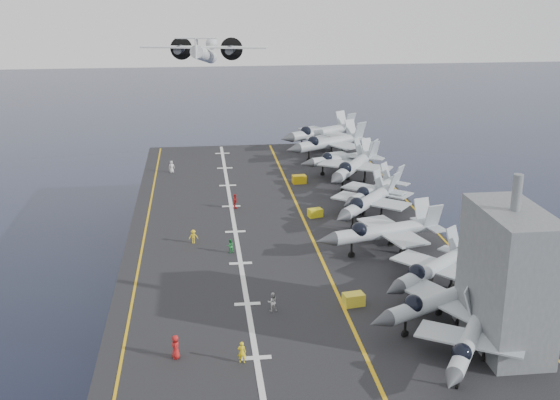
{
  "coord_description": "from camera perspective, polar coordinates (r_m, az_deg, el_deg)",
  "views": [
    {
      "loc": [
        -10.07,
        -80.77,
        40.39
      ],
      "look_at": [
        0.0,
        4.0,
        13.0
      ],
      "focal_mm": 45.0,
      "sensor_mm": 36.0,
      "label": 1
    }
  ],
  "objects": [
    {
      "name": "deck_edge_stbd",
      "position": [
        90.77,
        11.99,
        -1.9
      ],
      "size": [
        0.25,
        90.0,
        0.02
      ],
      "primitive_type": "cube",
      "color": "gold",
      "rests_on": "flight_deck"
    },
    {
      "name": "fighter_jet_1",
      "position": [
        64.66,
        12.78,
        -7.87
      ],
      "size": [
        17.08,
        15.05,
        4.96
      ],
      "primitive_type": null,
      "color": "#8B949B",
      "rests_on": "flight_deck"
    },
    {
      "name": "foul_line",
      "position": [
        87.14,
        2.27,
        -2.34
      ],
      "size": [
        0.35,
        90.0,
        0.02
      ],
      "primitive_type": "cube",
      "color": "gold",
      "rests_on": "flight_deck"
    },
    {
      "name": "fighter_jet_3",
      "position": [
        79.97,
        8.58,
        -2.4
      ],
      "size": [
        17.51,
        13.98,
        5.32
      ],
      "primitive_type": null,
      "color": "#9FA8B2",
      "rests_on": "flight_deck"
    },
    {
      "name": "crew_5",
      "position": [
        113.09,
        -8.81,
        2.7
      ],
      "size": [
        1.34,
        1.11,
        1.9
      ],
      "primitive_type": "imported",
      "color": "silver",
      "rests_on": "flight_deck"
    },
    {
      "name": "landing_centerline",
      "position": [
        86.25,
        -3.65,
        -2.58
      ],
      "size": [
        0.5,
        90.0,
        0.02
      ],
      "primitive_type": "cube",
      "color": "silver",
      "rests_on": "flight_deck"
    },
    {
      "name": "fighter_jet_6",
      "position": [
        105.7,
        5.96,
        2.8
      ],
      "size": [
        17.82,
        19.62,
        5.67
      ],
      "primitive_type": null,
      "color": "#A1A8B2",
      "rests_on": "flight_deck"
    },
    {
      "name": "crew_2",
      "position": [
        79.63,
        -4.07,
        -3.74
      ],
      "size": [
        1.1,
        0.85,
        1.65
      ],
      "primitive_type": "imported",
      "color": "#1D8E38",
      "rests_on": "flight_deck"
    },
    {
      "name": "crew_1",
      "position": [
        58.09,
        -3.12,
        -12.25
      ],
      "size": [
        1.23,
        0.92,
        1.88
      ],
      "primitive_type": "imported",
      "color": "yellow",
      "rests_on": "flight_deck"
    },
    {
      "name": "fighter_jet_7",
      "position": [
        111.94,
        5.2,
        3.45
      ],
      "size": [
        16.14,
        13.41,
        4.8
      ],
      "primitive_type": null,
      "color": "gray",
      "rests_on": "flight_deck"
    },
    {
      "name": "tow_cart_a",
      "position": [
        67.76,
        6.0,
        -8.04
      ],
      "size": [
        2.14,
        1.57,
        1.18
      ],
      "primitive_type": null,
      "color": "yellow",
      "rests_on": "flight_deck"
    },
    {
      "name": "fighter_jet_5",
      "position": [
        95.19,
        7.67,
        0.82
      ],
      "size": [
        16.54,
        16.86,
        4.93
      ],
      "primitive_type": null,
      "color": "#939BA1",
      "rests_on": "flight_deck"
    },
    {
      "name": "fighter_jet_2",
      "position": [
        71.34,
        12.43,
        -5.33
      ],
      "size": [
        17.16,
        16.5,
        4.98
      ],
      "primitive_type": null,
      "color": "gray",
      "rests_on": "flight_deck"
    },
    {
      "name": "transport_plane",
      "position": [
        137.49,
        -6.19,
        11.65
      ],
      "size": [
        26.88,
        20.83,
        5.71
      ],
      "primitive_type": null,
      "color": "silver"
    },
    {
      "name": "crew_7",
      "position": [
        66.12,
        -0.63,
        -8.27
      ],
      "size": [
        1.24,
        0.92,
        1.89
      ],
      "primitive_type": "imported",
      "color": "silver",
      "rests_on": "flight_deck"
    },
    {
      "name": "tow_cart_b",
      "position": [
        91.33,
        2.88,
        -1.05
      ],
      "size": [
        2.03,
        1.59,
        1.07
      ],
      "primitive_type": null,
      "color": "gold",
      "rests_on": "flight_deck"
    },
    {
      "name": "crew_0",
      "position": [
        59.19,
        -8.48,
        -11.72
      ],
      "size": [
        0.89,
        1.27,
        2.06
      ],
      "primitive_type": "imported",
      "color": "#B21919",
      "rests_on": "flight_deck"
    },
    {
      "name": "fighter_jet_8",
      "position": [
        120.79,
        4.05,
        4.77
      ],
      "size": [
        19.8,
        17.87,
        5.73
      ],
      "primitive_type": null,
      "color": "#9CA4AB",
      "rests_on": "flight_deck"
    },
    {
      "name": "ground",
      "position": [
        90.87,
        0.3,
        -8.6
      ],
      "size": [
        500.0,
        500.0,
        0.0
      ],
      "primitive_type": "plane",
      "color": "#142135",
      "rests_on": "ground"
    },
    {
      "name": "hull",
      "position": [
        88.76,
        0.31,
        -5.71
      ],
      "size": [
        36.0,
        90.0,
        10.0
      ],
      "primitive_type": "cube",
      "color": "#56595E",
      "rests_on": "ground"
    },
    {
      "name": "fighter_jet_0",
      "position": [
        58.97,
        15.1,
        -10.95
      ],
      "size": [
        14.21,
        15.57,
        4.5
      ],
      "primitive_type": null,
      "color": "#8E969E",
      "rests_on": "flight_deck"
    },
    {
      "name": "deck_edge_port",
      "position": [
        86.43,
        -10.96,
        -2.84
      ],
      "size": [
        0.25,
        90.0,
        0.02
      ],
      "primitive_type": "cube",
      "color": "gold",
      "rests_on": "flight_deck"
    },
    {
      "name": "fighter_jet_9",
      "position": [
        128.66,
        3.37,
        5.59
      ],
      "size": [
        19.8,
        17.87,
        5.73
      ],
      "primitive_type": null,
      "color": "#9CA4AB",
      "rests_on": "flight_deck"
    },
    {
      "name": "crew_4",
      "position": [
        94.46,
        -3.68,
        -0.11
      ],
      "size": [
        1.14,
        1.41,
        2.04
      ],
      "primitive_type": "imported",
      "color": "#B21919",
      "rests_on": "flight_deck"
    },
    {
      "name": "fighter_jet_4",
      "position": [
        90.17,
        7.16,
        -0.04
      ],
      "size": [
        17.18,
        17.88,
        5.19
      ],
      "primitive_type": null,
      "color": "#9DA5AE",
      "rests_on": "flight_deck"
    },
    {
      "name": "flight_deck",
      "position": [
        86.82,
        0.31,
        -2.56
      ],
      "size": [
        38.0,
        92.0,
        0.4
      ],
      "primitive_type": "cube",
      "color": "black",
      "rests_on": "hull"
    },
    {
      "name": "crew_3",
      "position": [
        82.83,
        -7.06,
        -2.97
      ],
      "size": [
        1.08,
        0.8,
        1.66
      ],
      "primitive_type": "imported",
      "color": "yellow",
      "rests_on": "flight_deck"
    },
    {
      "name": "tow_cart_c",
      "position": [
        106.01,
        1.57,
        1.69
      ],
      "size": [
        2.12,
        1.46,
        1.22
      ],
      "primitive_type": null,
      "color": "#BF990C",
      "rests_on": "flight_deck"
    },
    {
      "name": "island_superstructure",
      "position": [
        60.93,
        18.14,
        -4.81
      ],
      "size": [
        5.0,
        10.0,
        15.0
      ],
      "primitive_type": null,
      "color": "#56595E",
      "rests_on": "flight_deck"
    }
  ]
}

